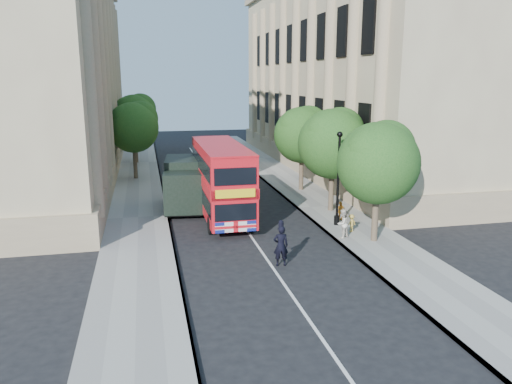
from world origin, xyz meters
TOP-DOWN VIEW (x-y plane):
  - ground at (0.00, 0.00)m, footprint 120.00×120.00m
  - pavement_right at (5.75, 10.00)m, footprint 3.50×80.00m
  - pavement_left at (-5.75, 10.00)m, footprint 3.50×80.00m
  - building_right at (13.80, 24.00)m, footprint 12.00×38.00m
  - building_left at (-13.80, 24.00)m, footprint 12.00×38.00m
  - tree_right_near at (5.84, 3.03)m, footprint 4.00×4.00m
  - tree_right_mid at (5.84, 9.03)m, footprint 4.20×4.20m
  - tree_right_far at (5.84, 15.03)m, footprint 4.00×4.00m
  - tree_left_far at (-5.96, 22.03)m, footprint 4.00×4.00m
  - tree_left_back at (-5.96, 30.03)m, footprint 4.20×4.20m
  - lamp_post at (5.00, 6.00)m, footprint 0.32×0.32m
  - double_decker_bus at (-0.90, 9.40)m, footprint 2.48×9.17m
  - box_van at (-2.91, 11.56)m, footprint 2.77×5.70m
  - police_constable at (0.41, 1.00)m, footprint 0.70×0.49m
  - woman_pedestrian at (4.40, 3.75)m, footprint 0.91×0.86m
  - child_a at (5.54, 6.77)m, footprint 0.68×0.41m
  - child_b at (5.27, 4.60)m, footprint 0.70×0.56m

SIDE VIEW (x-z plane):
  - ground at x=0.00m, z-range 0.00..0.00m
  - pavement_right at x=5.75m, z-range 0.00..0.12m
  - pavement_left at x=-5.75m, z-range 0.00..0.12m
  - child_b at x=5.27m, z-range 0.12..1.06m
  - child_a at x=5.54m, z-range 0.12..1.21m
  - woman_pedestrian at x=4.40m, z-range 0.12..1.61m
  - police_constable at x=0.41m, z-range 0.00..1.82m
  - box_van at x=-2.91m, z-range -0.03..3.11m
  - double_decker_bus at x=-0.90m, z-range 0.22..4.45m
  - lamp_post at x=5.00m, z-range -0.07..5.09m
  - tree_right_near at x=5.84m, z-range 1.21..7.29m
  - tree_right_far at x=5.84m, z-range 1.24..7.39m
  - tree_left_far at x=-5.96m, z-range 1.30..7.59m
  - tree_right_mid at x=5.84m, z-range 1.26..7.63m
  - tree_left_back at x=-5.96m, z-range 1.38..8.03m
  - building_right at x=13.80m, z-range 0.00..18.00m
  - building_left at x=-13.80m, z-range 0.00..18.00m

